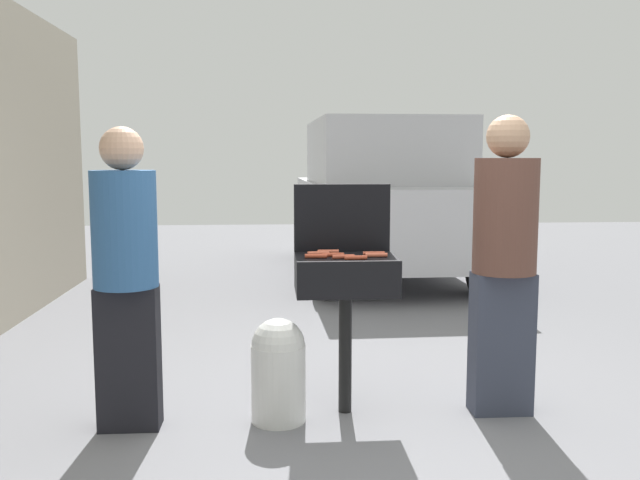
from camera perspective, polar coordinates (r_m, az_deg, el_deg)
name	(u,v)px	position (r m, az deg, el deg)	size (l,w,h in m)	color
ground_plane	(381,421)	(4.21, 5.08, -14.73)	(24.00, 24.00, 0.00)	slate
bbq_grill	(345,280)	(4.12, 2.13, -3.36)	(0.60, 0.44, 0.96)	black
grill_lid_open	(342,218)	(4.29, 1.84, 1.86)	(0.60, 0.05, 0.42)	black
hot_dog_0	(328,252)	(4.19, 0.68, -0.98)	(0.03, 0.03, 0.13)	#C6593D
hot_dog_1	(316,256)	(4.00, -0.33, -1.34)	(0.03, 0.03, 0.13)	#AD4228
hot_dog_2	(333,255)	(4.05, 1.09, -1.24)	(0.03, 0.03, 0.13)	#AD4228
hot_dog_3	(343,257)	(3.98, 1.96, -1.39)	(0.03, 0.03, 0.13)	#B74C33
hot_dog_4	(376,255)	(4.06, 4.69, -1.26)	(0.03, 0.03, 0.13)	#C6593D
hot_dog_5	(374,254)	(4.12, 4.49, -1.13)	(0.03, 0.03, 0.13)	#B74C33
hot_dog_6	(356,258)	(3.95, 2.98, -1.47)	(0.03, 0.03, 0.13)	#AD4228
hot_dog_7	(318,253)	(4.11, -0.15, -1.13)	(0.03, 0.03, 0.13)	#C6593D
propane_tank	(278,368)	(4.10, -3.48, -10.56)	(0.32, 0.32, 0.62)	silver
person_left	(126,268)	(4.00, -15.83, -2.24)	(0.36, 0.36, 1.72)	black
person_right	(504,254)	(4.23, 15.05, -1.15)	(0.38, 0.38, 1.80)	#333847
parked_minivan	(381,197)	(9.11, 5.05, 3.57)	(2.13, 4.45, 2.02)	#B7B7BC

